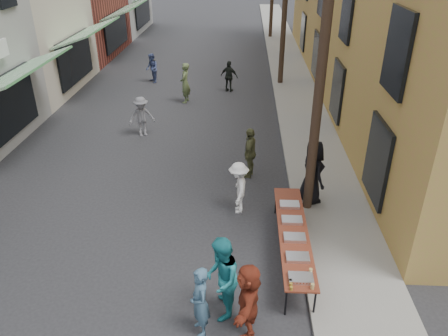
# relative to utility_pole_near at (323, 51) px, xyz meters

# --- Properties ---
(ground) EXTENTS (120.00, 120.00, 0.00)m
(ground) POSITION_rel_utility_pole_near_xyz_m (-4.30, -3.00, -4.50)
(ground) COLOR #28282B
(ground) RESTS_ON ground
(sidewalk) EXTENTS (2.20, 60.00, 0.10)m
(sidewalk) POSITION_rel_utility_pole_near_xyz_m (0.70, 12.00, -4.45)
(sidewalk) COLOR gray
(sidewalk) RESTS_ON ground
(utility_pole_near) EXTENTS (0.26, 0.26, 9.00)m
(utility_pole_near) POSITION_rel_utility_pole_near_xyz_m (0.00, 0.00, 0.00)
(utility_pole_near) COLOR #2D2116
(utility_pole_near) RESTS_ON ground
(serving_table) EXTENTS (0.70, 4.00, 0.75)m
(serving_table) POSITION_rel_utility_pole_near_xyz_m (-0.63, -2.13, -3.79)
(serving_table) COLOR maroon
(serving_table) RESTS_ON ground
(catering_tray_sausage) EXTENTS (0.50, 0.33, 0.08)m
(catering_tray_sausage) POSITION_rel_utility_pole_near_xyz_m (-0.63, -3.78, -3.71)
(catering_tray_sausage) COLOR maroon
(catering_tray_sausage) RESTS_ON serving_table
(catering_tray_foil_b) EXTENTS (0.50, 0.33, 0.08)m
(catering_tray_foil_b) POSITION_rel_utility_pole_near_xyz_m (-0.63, -3.13, -3.71)
(catering_tray_foil_b) COLOR #B2B2B7
(catering_tray_foil_b) RESTS_ON serving_table
(catering_tray_buns) EXTENTS (0.50, 0.33, 0.08)m
(catering_tray_buns) POSITION_rel_utility_pole_near_xyz_m (-0.63, -2.43, -3.71)
(catering_tray_buns) COLOR tan
(catering_tray_buns) RESTS_ON serving_table
(catering_tray_foil_d) EXTENTS (0.50, 0.33, 0.08)m
(catering_tray_foil_d) POSITION_rel_utility_pole_near_xyz_m (-0.63, -1.73, -3.71)
(catering_tray_foil_d) COLOR #B2B2B7
(catering_tray_foil_d) RESTS_ON serving_table
(catering_tray_buns_end) EXTENTS (0.50, 0.33, 0.08)m
(catering_tray_buns_end) POSITION_rel_utility_pole_near_xyz_m (-0.63, -1.03, -3.71)
(catering_tray_buns_end) COLOR tan
(catering_tray_buns_end) RESTS_ON serving_table
(condiment_jar_a) EXTENTS (0.07, 0.07, 0.08)m
(condiment_jar_a) POSITION_rel_utility_pole_near_xyz_m (-0.85, -4.08, -3.71)
(condiment_jar_a) COLOR #A57F26
(condiment_jar_a) RESTS_ON serving_table
(condiment_jar_b) EXTENTS (0.07, 0.07, 0.08)m
(condiment_jar_b) POSITION_rel_utility_pole_near_xyz_m (-0.85, -3.98, -3.71)
(condiment_jar_b) COLOR #A57F26
(condiment_jar_b) RESTS_ON serving_table
(condiment_jar_c) EXTENTS (0.07, 0.07, 0.08)m
(condiment_jar_c) POSITION_rel_utility_pole_near_xyz_m (-0.85, -3.88, -3.71)
(condiment_jar_c) COLOR #A57F26
(condiment_jar_c) RESTS_ON serving_table
(cup_stack) EXTENTS (0.08, 0.08, 0.12)m
(cup_stack) POSITION_rel_utility_pole_near_xyz_m (-0.43, -4.03, -3.69)
(cup_stack) COLOR tan
(cup_stack) RESTS_ON serving_table
(guest_front_b) EXTENTS (0.55, 0.66, 1.54)m
(guest_front_b) POSITION_rel_utility_pole_near_xyz_m (-2.62, -4.52, -3.73)
(guest_front_b) COLOR #436882
(guest_front_b) RESTS_ON ground
(guest_front_c) EXTENTS (0.71, 0.91, 1.85)m
(guest_front_c) POSITION_rel_utility_pole_near_xyz_m (-2.24, -4.03, -3.57)
(guest_front_c) COLOR teal
(guest_front_c) RESTS_ON ground
(guest_front_d) EXTENTS (0.59, 1.00, 1.52)m
(guest_front_d) POSITION_rel_utility_pole_near_xyz_m (-1.97, -0.19, -3.74)
(guest_front_d) COLOR white
(guest_front_d) RESTS_ON ground
(guest_front_e) EXTENTS (0.64, 1.05, 1.67)m
(guest_front_e) POSITION_rel_utility_pole_near_xyz_m (-1.64, 1.90, -3.66)
(guest_front_e) COLOR brown
(guest_front_e) RESTS_ON ground
(guest_queue_back) EXTENTS (0.54, 1.50, 1.59)m
(guest_queue_back) POSITION_rel_utility_pole_near_xyz_m (-1.70, -4.43, -3.70)
(guest_queue_back) COLOR maroon
(guest_queue_back) RESTS_ON ground
(server) EXTENTS (0.89, 1.07, 1.88)m
(server) POSITION_rel_utility_pole_near_xyz_m (0.11, 0.31, -3.46)
(server) COLOR black
(server) RESTS_ON sidewalk
(passerby_left) EXTENTS (1.16, 0.93, 1.56)m
(passerby_left) POSITION_rel_utility_pole_near_xyz_m (-5.81, 4.99, -3.72)
(passerby_left) COLOR slate
(passerby_left) RESTS_ON ground
(passerby_mid) EXTENTS (0.97, 0.65, 1.53)m
(passerby_mid) POSITION_rel_utility_pole_near_xyz_m (-2.65, 10.65, -3.73)
(passerby_mid) COLOR black
(passerby_mid) RESTS_ON ground
(passerby_right) EXTENTS (0.51, 0.72, 1.85)m
(passerby_right) POSITION_rel_utility_pole_near_xyz_m (-4.62, 8.93, -3.58)
(passerby_right) COLOR #596C3E
(passerby_right) RESTS_ON ground
(passerby_far) EXTENTS (0.86, 0.92, 1.52)m
(passerby_far) POSITION_rel_utility_pole_near_xyz_m (-6.79, 11.99, -3.74)
(passerby_far) COLOR #445284
(passerby_far) RESTS_ON ground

